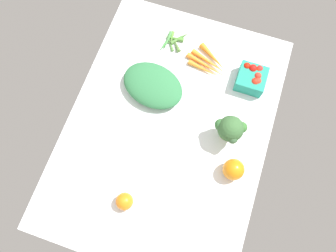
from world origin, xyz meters
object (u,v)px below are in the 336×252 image
carrot_bunch (208,63)px  bell_pepper_orange (233,170)px  okra_pile (173,41)px  leafy_greens_clump (153,85)px  heirloom_tomato_orange (124,201)px  berry_basket (252,78)px  broccoli_head (230,129)px

carrot_bunch → bell_pepper_orange: bearing=-152.5°
okra_pile → bell_pepper_orange: 58.85cm
leafy_greens_clump → okra_pile: size_ratio=1.82×
carrot_bunch → bell_pepper_orange: (-39.71, -20.67, 3.09)cm
okra_pile → carrot_bunch: 17.89cm
leafy_greens_clump → bell_pepper_orange: 44.20cm
heirloom_tomato_orange → carrot_bunch: size_ratio=0.35×
leafy_greens_clump → okra_pile: (22.95, -0.54, -2.51)cm
berry_basket → carrot_bunch: size_ratio=0.61×
okra_pile → carrot_bunch: bearing=-107.3°
okra_pile → bell_pepper_orange: bell_pepper_orange is taller
berry_basket → okra_pile: (7.74, 35.24, -2.78)cm
berry_basket → carrot_bunch: bearing=82.4°
leafy_greens_clump → bell_pepper_orange: size_ratio=2.91×
broccoli_head → carrot_bunch: broccoli_head is taller
okra_pile → broccoli_head: 46.52cm
broccoli_head → carrot_bunch: size_ratio=0.77×
leafy_greens_clump → heirloom_tomato_orange: size_ratio=3.99×
heirloom_tomato_orange → berry_basket: bearing=-26.9°
heirloom_tomato_orange → carrot_bunch: 63.62cm
bell_pepper_orange → leafy_greens_clump: bearing=60.0°
okra_pile → broccoli_head: size_ratio=0.99×
leafy_greens_clump → broccoli_head: 34.67cm
leafy_greens_clump → berry_basket: bearing=-67.0°
bell_pepper_orange → berry_basket: bearing=3.8°
heirloom_tomato_orange → broccoli_head: 45.06cm
leafy_greens_clump → berry_basket: berry_basket is taller
heirloom_tomato_orange → broccoli_head: bearing=-38.0°
bell_pepper_orange → broccoli_head: bearing=23.2°
okra_pile → leafy_greens_clump: bearing=178.7°
berry_basket → bell_pepper_orange: 37.37cm
berry_basket → heirloom_tomato_orange: bearing=153.1°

